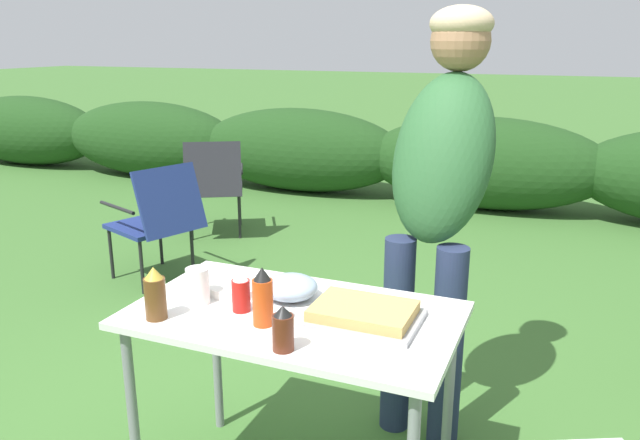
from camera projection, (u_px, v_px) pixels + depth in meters
name	position (u px, v px, depth m)	size (l,w,h in m)	color
shrub_hedge	(484.00, 163.00, 6.13)	(14.40, 0.90, 0.91)	#1E4219
folding_table	(294.00, 333.00, 2.12)	(1.10, 0.64, 0.74)	silver
food_tray	(363.00, 314.00, 2.02)	(0.36, 0.27, 0.06)	#9E9EA3
plate_stack	(237.00, 285.00, 2.29)	(0.24, 0.24, 0.03)	white
mixing_bowl	(291.00, 287.00, 2.20)	(0.19, 0.19, 0.08)	#99B2CC
paper_cup_stack	(198.00, 286.00, 2.16)	(0.08, 0.08, 0.13)	white
hot_sauce_bottle	(263.00, 298.00, 1.98)	(0.07, 0.07, 0.20)	#CC4214
beer_bottle	(155.00, 294.00, 2.03)	(0.07, 0.07, 0.18)	brown
bbq_sauce_bottle	(283.00, 329.00, 1.83)	(0.06, 0.06, 0.14)	#562314
ketchup_bottle	(241.00, 292.00, 2.09)	(0.06, 0.06, 0.14)	red
standing_person_with_beanie	(441.00, 177.00, 2.48)	(0.47, 0.58, 1.75)	#232D4C
camp_chair_green_behind_table	(214.00, 183.00, 5.23)	(0.69, 0.74, 0.83)	#232328
camp_chair_near_hedge	(158.00, 217.00, 4.21)	(0.72, 0.64, 0.83)	navy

